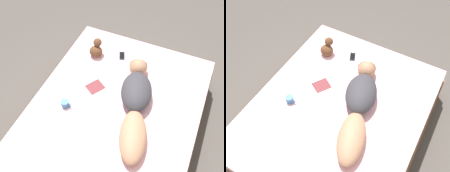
# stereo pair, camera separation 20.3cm
# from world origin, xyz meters

# --- Properties ---
(ground_plane) EXTENTS (12.00, 12.00, 0.00)m
(ground_plane) POSITION_xyz_m (0.00, 0.00, 0.00)
(ground_plane) COLOR #4C4742
(bed) EXTENTS (1.84, 2.26, 0.51)m
(bed) POSITION_xyz_m (0.00, 0.00, 0.25)
(bed) COLOR brown
(bed) RESTS_ON ground_plane
(person) EXTENTS (0.60, 1.33, 0.23)m
(person) POSITION_xyz_m (0.20, 0.09, 0.62)
(person) COLOR #A37556
(person) RESTS_ON bed
(open_magazine) EXTENTS (0.57, 0.50, 0.01)m
(open_magazine) POSITION_xyz_m (-0.42, 0.22, 0.52)
(open_magazine) COLOR white
(open_magazine) RESTS_ON bed
(coffee_mug) EXTENTS (0.12, 0.09, 0.08)m
(coffee_mug) POSITION_xyz_m (-0.51, -0.20, 0.55)
(coffee_mug) COLOR teal
(coffee_mug) RESTS_ON bed
(cell_phone) EXTENTS (0.12, 0.16, 0.01)m
(cell_phone) POSITION_xyz_m (-0.22, 0.75, 0.52)
(cell_phone) COLOR #333842
(cell_phone) RESTS_ON bed
(plush_toy) EXTENTS (0.17, 0.19, 0.23)m
(plush_toy) POSITION_xyz_m (-0.53, 0.64, 0.61)
(plush_toy) COLOR brown
(plush_toy) RESTS_ON bed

